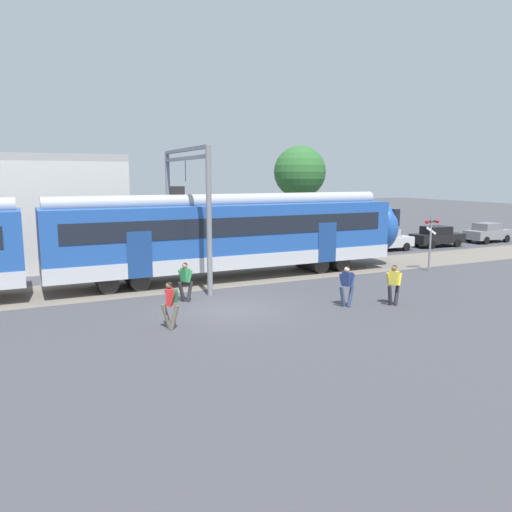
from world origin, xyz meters
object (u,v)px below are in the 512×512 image
at_px(commuter_train, 50,244).
at_px(pedestrian_green, 185,279).
at_px(pedestrian_navy, 347,283).
at_px(parked_car_black, 437,236).
at_px(parked_car_silver, 385,240).
at_px(crossing_signal, 431,235).
at_px(parked_car_grey, 488,232).
at_px(pedestrian_red, 171,301).
at_px(pedestrian_yellow, 394,281).

distance_m(commuter_train, pedestrian_green, 6.36).
height_order(pedestrian_navy, parked_car_black, pedestrian_navy).
bearing_deg(parked_car_silver, crossing_signal, -111.41).
bearing_deg(parked_car_silver, pedestrian_navy, -135.05).
relative_size(parked_car_silver, parked_car_grey, 0.99).
bearing_deg(parked_car_grey, pedestrian_navy, -152.13).
bearing_deg(commuter_train, pedestrian_navy, -35.09).
distance_m(parked_car_silver, parked_car_grey, 10.52).
height_order(parked_car_silver, parked_car_black, same).
bearing_deg(parked_car_silver, parked_car_grey, 0.95).
distance_m(pedestrian_green, parked_car_silver, 18.83).
relative_size(pedestrian_red, parked_car_silver, 0.41).
relative_size(commuter_train, pedestrian_yellow, 22.83).
distance_m(pedestrian_red, pedestrian_yellow, 9.11).
relative_size(commuter_train, parked_car_silver, 9.38).
relative_size(parked_car_silver, crossing_signal, 1.35).
xyz_separation_m(parked_car_silver, parked_car_black, (4.92, 0.01, 0.00)).
bearing_deg(crossing_signal, pedestrian_navy, -153.27).
distance_m(parked_car_black, parked_car_grey, 5.61).
bearing_deg(parked_car_grey, commuter_train, -172.58).
bearing_deg(commuter_train, parked_car_grey, 7.42).
distance_m(pedestrian_green, parked_car_grey, 28.77).
bearing_deg(pedestrian_yellow, pedestrian_red, 175.20).
distance_m(commuter_train, parked_car_grey, 32.85).
height_order(commuter_train, pedestrian_yellow, commuter_train).
bearing_deg(commuter_train, pedestrian_green, -37.85).
distance_m(pedestrian_red, parked_car_black, 26.20).
xyz_separation_m(pedestrian_red, pedestrian_green, (1.61, 3.44, -0.03)).
bearing_deg(crossing_signal, pedestrian_red, -165.08).
bearing_deg(pedestrian_yellow, crossing_signal, 36.17).
xyz_separation_m(parked_car_silver, crossing_signal, (-2.78, -7.08, 1.23)).
xyz_separation_m(pedestrian_navy, crossing_signal, (8.70, 4.38, 1.02)).
xyz_separation_m(pedestrian_green, parked_car_grey, (27.62, 8.06, -0.18)).
xyz_separation_m(pedestrian_navy, pedestrian_yellow, (1.86, -0.62, 0.00)).
bearing_deg(pedestrian_red, commuter_train, 114.52).
height_order(commuter_train, crossing_signal, commuter_train).
xyz_separation_m(pedestrian_navy, parked_car_silver, (11.48, 11.46, -0.21)).
bearing_deg(parked_car_grey, pedestrian_yellow, -148.68).
bearing_deg(pedestrian_yellow, pedestrian_navy, 161.47).
xyz_separation_m(pedestrian_red, parked_car_black, (23.62, 11.33, -0.21)).
height_order(pedestrian_red, pedestrian_green, same).
bearing_deg(parked_car_black, pedestrian_yellow, -140.25).
bearing_deg(pedestrian_navy, parked_car_silver, 44.95).
bearing_deg(pedestrian_red, crossing_signal, 14.92).
relative_size(pedestrian_green, pedestrian_navy, 1.00).
height_order(parked_car_black, crossing_signal, crossing_signal).
bearing_deg(crossing_signal, pedestrian_green, -176.78).
distance_m(pedestrian_navy, parked_car_silver, 16.23).
bearing_deg(pedestrian_yellow, parked_car_silver, 51.47).
relative_size(pedestrian_navy, parked_car_silver, 0.41).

